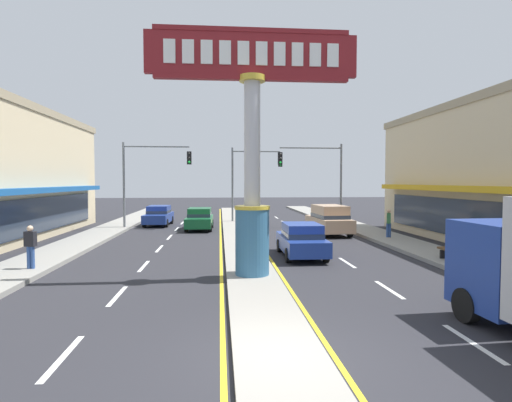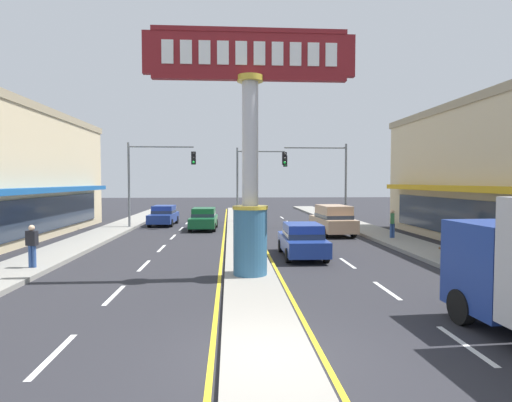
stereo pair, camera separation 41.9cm
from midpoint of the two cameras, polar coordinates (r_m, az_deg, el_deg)
ground_plane at (r=8.71m, az=1.69°, el=-20.54°), size 160.00×160.00×0.00m
median_strip at (r=26.18m, az=-2.91°, el=-4.68°), size 1.81×52.00×0.14m
sidewalk_left at (r=25.41m, az=-22.92°, el=-5.07°), size 2.47×60.00×0.18m
sidewalk_right at (r=26.04m, az=16.93°, el=-4.79°), size 2.47×60.00×0.18m
lane_markings at (r=24.85m, az=-2.79°, el=-5.23°), size 8.55×52.00×0.01m
district_sign at (r=14.73m, az=-1.34°, el=7.31°), size 7.33×1.25×8.55m
traffic_light_left_side at (r=30.88m, az=-14.73°, el=4.13°), size 4.86×0.46×6.20m
traffic_light_right_side at (r=31.43m, az=8.05°, el=4.16°), size 4.86×0.46×6.20m
traffic_light_median_far at (r=34.72m, az=-1.09°, el=3.96°), size 4.20×0.46×6.20m
sedan_far_right_lane at (r=33.44m, az=-13.43°, el=-1.90°), size 1.95×4.36×1.53m
sedan_near_left_lane at (r=19.16m, az=5.58°, el=-5.25°), size 1.87×4.31×1.53m
suv_mid_left_lane at (r=27.27m, az=9.47°, el=-2.48°), size 2.17×4.70×1.90m
sedan_far_left_oncoming at (r=29.96m, az=-8.07°, el=-2.39°), size 1.91×4.34×1.53m
street_bench at (r=18.90m, az=24.74°, el=-6.02°), size 0.48×1.60×0.88m
pedestrian_near_kerb at (r=17.87m, az=-28.91°, el=-5.17°), size 0.44×0.31×1.61m
pedestrian_far_side at (r=25.47m, az=17.14°, el=-2.68°), size 0.36×0.45×1.62m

